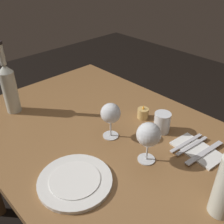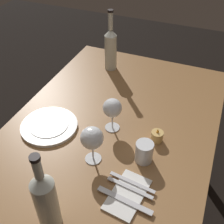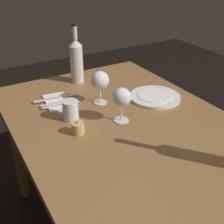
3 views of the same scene
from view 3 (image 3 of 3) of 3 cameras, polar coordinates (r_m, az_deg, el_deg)
name	(u,v)px [view 3 (image 3 of 3)]	position (r m, az deg, el deg)	size (l,w,h in m)	color
dining_table	(125,139)	(1.31, 2.54, -5.40)	(1.30, 0.90, 0.74)	olive
wine_glass_left	(122,98)	(1.21, 1.90, 2.81)	(0.08, 0.08, 0.16)	white
wine_glass_right	(100,81)	(1.37, -2.39, 6.17)	(0.09, 0.09, 0.16)	white
wine_bottle_second	(76,60)	(1.62, -7.04, 10.17)	(0.07, 0.07, 0.32)	silver
water_tumbler	(70,111)	(1.27, -8.18, 0.23)	(0.07, 0.07, 0.09)	white
votive_candle	(78,129)	(1.18, -6.70, -3.25)	(0.05, 0.05, 0.07)	#DBB266
dinner_plate	(155,97)	(1.47, 8.43, 3.01)	(0.25, 0.25, 0.02)	white
folded_napkin	(57,102)	(1.44, -10.71, 1.98)	(0.20, 0.13, 0.01)	white
fork_inner	(59,103)	(1.42, -10.38, 1.81)	(0.04, 0.18, 0.00)	silver
fork_outer	(61,105)	(1.39, -10.01, 1.40)	(0.04, 0.18, 0.00)	silver
table_knife	(55,98)	(1.46, -11.15, 2.67)	(0.05, 0.21, 0.00)	silver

